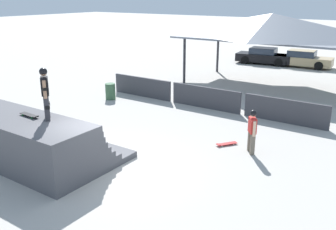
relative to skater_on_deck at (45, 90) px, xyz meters
The scene contains 11 objects.
ground_plane 3.21m from the skater_on_deck, 23.81° to the left, with size 160.00×160.00×0.00m, color #ADA8A0.
quarter_pipe_ramp 1.98m from the skater_on_deck, 167.72° to the right, with size 5.21×3.48×1.60m.
skater_on_deck is the anchor object (origin of this frame).
skateboard_on_deck 1.11m from the skater_on_deck, 164.00° to the right, with size 0.82×0.24×0.09m.
bystander_walking 6.95m from the skater_on_deck, 42.99° to the left, with size 0.45×0.55×1.58m.
skateboard_on_ground 6.64m from the skater_on_deck, 50.32° to the left, with size 0.63×0.78×0.09m.
barrier_fence 8.79m from the skater_on_deck, 83.46° to the left, with size 11.52×0.12×1.05m.
pavilion_shelter 14.84m from the skater_on_deck, 82.95° to the left, with size 10.68×5.28×4.28m.
trash_bin 8.38m from the skater_on_deck, 119.28° to the left, with size 0.52×0.52×0.85m, color #385B3D.
parked_car_black 22.06m from the skater_on_deck, 92.93° to the left, with size 4.47×2.23×1.27m.
parked_car_tan 22.40m from the skater_on_deck, 85.31° to the left, with size 4.36×1.94×1.27m.
Camera 1 is at (7.59, -7.86, 5.33)m, focal length 40.00 mm.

